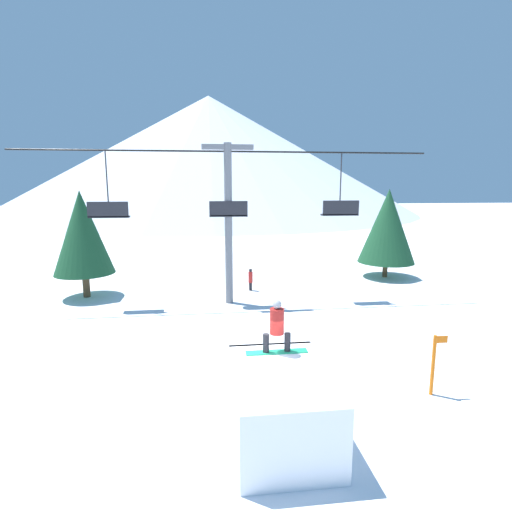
# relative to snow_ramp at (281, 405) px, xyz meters

# --- Properties ---
(ground_plane) EXTENTS (220.00, 220.00, 0.00)m
(ground_plane) POSITION_rel_snow_ramp_xyz_m (-0.71, 0.78, -0.82)
(ground_plane) COLOR white
(mountain_ridge) EXTENTS (83.88, 83.88, 23.69)m
(mountain_ridge) POSITION_rel_snow_ramp_xyz_m (-0.71, 78.34, 11.02)
(mountain_ridge) COLOR silver
(mountain_ridge) RESTS_ON ground_plane
(snow_ramp) EXTENTS (2.15, 3.26, 1.64)m
(snow_ramp) POSITION_rel_snow_ramp_xyz_m (0.00, 0.00, 0.00)
(snow_ramp) COLOR white
(snow_ramp) RESTS_ON ground_plane
(snowboarder) EXTENTS (1.54, 0.35, 1.35)m
(snowboarder) POSITION_rel_snow_ramp_xyz_m (0.07, 1.03, 1.49)
(snowboarder) COLOR #1E9E6B
(snowboarder) RESTS_ON snow_ramp
(chairlift) EXTENTS (19.33, 0.44, 7.67)m
(chairlift) POSITION_rel_snow_ramp_xyz_m (-0.55, 10.87, 3.74)
(chairlift) COLOR slate
(chairlift) RESTS_ON ground_plane
(pine_tree_near) EXTENTS (2.99, 2.99, 5.49)m
(pine_tree_near) POSITION_rel_snow_ramp_xyz_m (-7.85, 12.83, 2.53)
(pine_tree_near) COLOR #4C3823
(pine_tree_near) RESTS_ON ground_plane
(pine_tree_far) EXTENTS (3.46, 3.46, 5.51)m
(pine_tree_far) POSITION_rel_snow_ramp_xyz_m (9.52, 15.25, 2.40)
(pine_tree_far) COLOR #4C3823
(pine_tree_far) RESTS_ON ground_plane
(trail_marker) EXTENTS (0.41, 0.10, 1.73)m
(trail_marker) POSITION_rel_snow_ramp_xyz_m (4.51, 1.41, 0.10)
(trail_marker) COLOR orange
(trail_marker) RESTS_ON ground_plane
(distant_skier) EXTENTS (0.24, 0.24, 1.23)m
(distant_skier) POSITION_rel_snow_ramp_xyz_m (0.74, 13.04, -0.15)
(distant_skier) COLOR black
(distant_skier) RESTS_ON ground_plane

